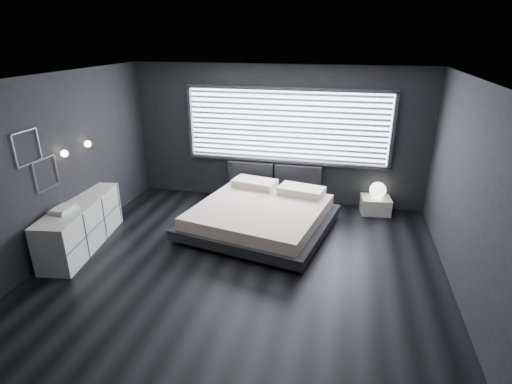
# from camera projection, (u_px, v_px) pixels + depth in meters

# --- Properties ---
(room) EXTENTS (6.04, 6.00, 2.80)m
(room) POSITION_uv_depth(u_px,v_px,m) (243.00, 181.00, 5.64)
(room) COLOR black
(room) RESTS_ON ground
(window) EXTENTS (4.14, 0.09, 1.52)m
(window) POSITION_uv_depth(u_px,v_px,m) (286.00, 126.00, 7.96)
(window) COLOR white
(window) RESTS_ON ground
(headboard) EXTENTS (1.96, 0.16, 0.52)m
(headboard) POSITION_uv_depth(u_px,v_px,m) (274.00, 176.00, 8.34)
(headboard) COLOR black
(headboard) RESTS_ON ground
(sconce_near) EXTENTS (0.18, 0.11, 0.11)m
(sconce_near) POSITION_uv_depth(u_px,v_px,m) (64.00, 153.00, 6.21)
(sconce_near) COLOR silver
(sconce_near) RESTS_ON ground
(sconce_far) EXTENTS (0.18, 0.11, 0.11)m
(sconce_far) POSITION_uv_depth(u_px,v_px,m) (88.00, 144.00, 6.75)
(sconce_far) COLOR silver
(sconce_far) RESTS_ON ground
(wall_art_upper) EXTENTS (0.01, 0.48, 0.48)m
(wall_art_upper) POSITION_uv_depth(u_px,v_px,m) (27.00, 148.00, 5.59)
(wall_art_upper) COLOR #47474C
(wall_art_upper) RESTS_ON ground
(wall_art_lower) EXTENTS (0.01, 0.48, 0.48)m
(wall_art_lower) POSITION_uv_depth(u_px,v_px,m) (46.00, 174.00, 5.99)
(wall_art_lower) COLOR #47474C
(wall_art_lower) RESTS_ON ground
(bed) EXTENTS (2.81, 2.73, 0.62)m
(bed) POSITION_uv_depth(u_px,v_px,m) (261.00, 215.00, 7.21)
(bed) COLOR black
(bed) RESTS_ON ground
(nightstand) EXTENTS (0.61, 0.52, 0.33)m
(nightstand) POSITION_uv_depth(u_px,v_px,m) (375.00, 205.00, 7.93)
(nightstand) COLOR silver
(nightstand) RESTS_ON ground
(orb_lamp) EXTENTS (0.32, 0.32, 0.32)m
(orb_lamp) POSITION_uv_depth(u_px,v_px,m) (378.00, 190.00, 7.80)
(orb_lamp) COLOR white
(orb_lamp) RESTS_ON nightstand
(dresser) EXTENTS (0.82, 2.00, 0.78)m
(dresser) POSITION_uv_depth(u_px,v_px,m) (81.00, 225.00, 6.60)
(dresser) COLOR silver
(dresser) RESTS_ON ground
(book_stack) EXTENTS (0.32, 0.40, 0.08)m
(book_stack) POSITION_uv_depth(u_px,v_px,m) (63.00, 209.00, 6.15)
(book_stack) COLOR silver
(book_stack) RESTS_ON dresser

